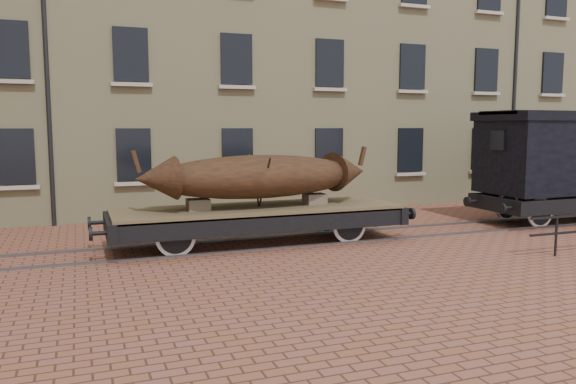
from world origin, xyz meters
name	(u,v)px	position (x,y,z in m)	size (l,w,h in m)	color
ground	(369,236)	(0.00, 0.00, 0.00)	(90.00, 90.00, 0.00)	brown
warehouse_cream	(324,41)	(3.00, 9.99, 7.00)	(40.00, 10.19, 14.00)	#CDC28A
rail_track	(369,235)	(0.00, 0.00, 0.03)	(30.00, 1.52, 0.06)	#59595E
flatcar_wagon	(259,214)	(-3.30, 0.00, 0.80)	(8.51, 2.31, 1.28)	brown
iron_boat	(259,176)	(-3.29, 0.00, 1.81)	(6.49, 2.09, 1.56)	#482916
goods_van	(571,153)	(7.44, 0.00, 2.25)	(6.94, 2.53, 3.59)	black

